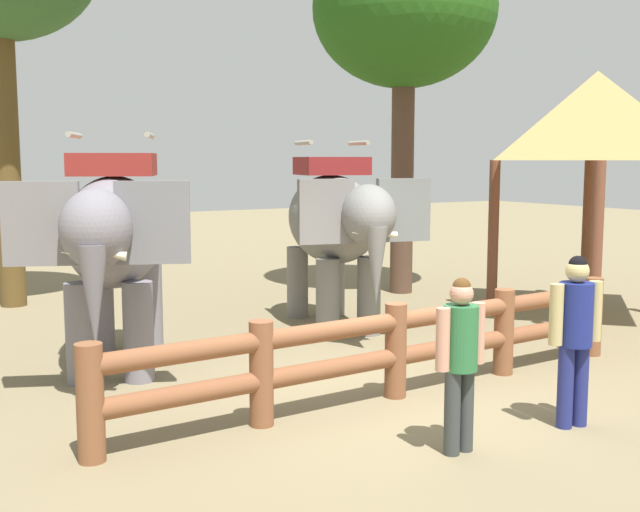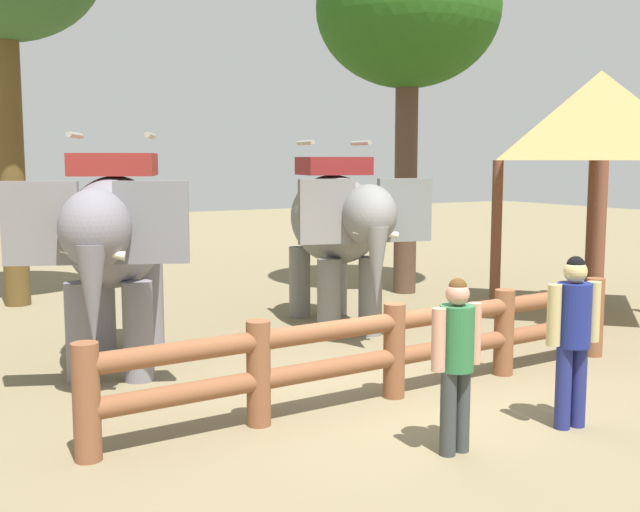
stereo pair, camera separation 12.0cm
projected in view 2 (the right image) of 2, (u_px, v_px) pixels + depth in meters
name	position (u px, v px, depth m)	size (l,w,h in m)	color
ground_plane	(394.00, 397.00, 8.60)	(60.00, 60.00, 0.00)	#7A6C4D
log_fence	(394.00, 344.00, 8.53)	(6.98, 0.52, 1.05)	brown
elephant_near_left	(114.00, 238.00, 9.58)	(2.58, 3.49, 2.94)	slate
elephant_center	(338.00, 224.00, 11.91)	(2.15, 3.46, 2.90)	slate
tourist_woman_in_black	(573.00, 329.00, 7.51)	(0.60, 0.37, 1.70)	navy
tourist_man_in_blue	(456.00, 353.00, 6.85)	(0.56, 0.33, 1.59)	#343A3A
thatched_shelter	(600.00, 119.00, 12.57)	(3.16, 3.16, 4.03)	brown
tree_back_center	(408.00, 12.00, 14.70)	(3.50, 3.50, 6.94)	brown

